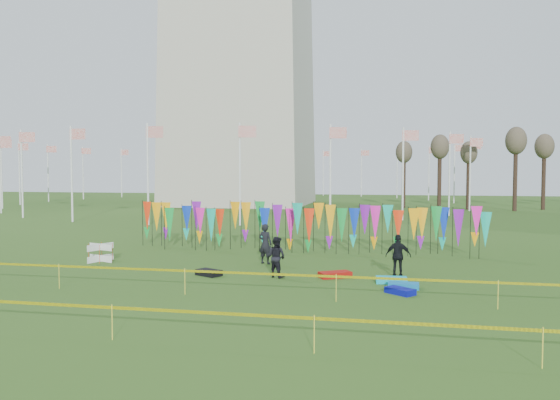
% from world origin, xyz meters
% --- Properties ---
extents(ground, '(160.00, 160.00, 0.00)m').
position_xyz_m(ground, '(0.00, 0.00, 0.00)').
color(ground, '#284A14').
rests_on(ground, ground).
extents(flagpole_ring, '(57.40, 56.16, 8.00)m').
position_xyz_m(flagpole_ring, '(-14.00, 48.00, 4.00)').
color(flagpole_ring, white).
rests_on(flagpole_ring, ground).
extents(banner_row, '(18.64, 0.64, 2.43)m').
position_xyz_m(banner_row, '(0.28, 8.10, 1.55)').
color(banner_row, black).
rests_on(banner_row, ground).
extents(caution_tape_near, '(26.00, 0.02, 0.90)m').
position_xyz_m(caution_tape_near, '(-0.22, -2.61, 0.78)').
color(caution_tape_near, '#FFF905').
rests_on(caution_tape_near, ground).
extents(caution_tape_far, '(26.00, 0.02, 0.90)m').
position_xyz_m(caution_tape_far, '(-0.22, -7.72, 0.78)').
color(caution_tape_far, '#FFF905').
rests_on(caution_tape_far, ground).
extents(box_kite, '(0.78, 0.78, 0.86)m').
position_xyz_m(box_kite, '(-8.49, 3.03, 0.43)').
color(box_kite, red).
rests_on(box_kite, ground).
extents(person_left, '(0.79, 0.67, 1.83)m').
position_xyz_m(person_left, '(-0.84, 4.04, 0.92)').
color(person_left, black).
rests_on(person_left, ground).
extents(person_mid, '(0.93, 0.79, 1.63)m').
position_xyz_m(person_mid, '(0.32, 1.02, 0.81)').
color(person_mid, black).
rests_on(person_mid, ground).
extents(person_right, '(1.02, 0.61, 1.70)m').
position_xyz_m(person_right, '(5.07, 2.06, 0.85)').
color(person_right, black).
rests_on(person_right, ground).
extents(kite_bag_turquoise, '(1.18, 0.65, 0.23)m').
position_xyz_m(kite_bag_turquoise, '(4.81, 0.76, 0.11)').
color(kite_bag_turquoise, '#0DB7D1').
rests_on(kite_bag_turquoise, ground).
extents(kite_bag_blue, '(1.09, 1.03, 0.21)m').
position_xyz_m(kite_bag_blue, '(5.10, -1.05, 0.10)').
color(kite_bag_blue, '#09119F').
rests_on(kite_bag_blue, ground).
extents(kite_bag_red, '(1.38, 1.15, 0.23)m').
position_xyz_m(kite_bag_red, '(2.61, 1.42, 0.12)').
color(kite_bag_red, '#AA110B').
rests_on(kite_bag_red, ground).
extents(kite_bag_black, '(1.18, 1.00, 0.24)m').
position_xyz_m(kite_bag_black, '(-2.44, 0.81, 0.12)').
color(kite_bag_black, black).
rests_on(kite_bag_black, ground).
extents(kite_bag_teal, '(1.10, 0.55, 0.21)m').
position_xyz_m(kite_bag_teal, '(5.23, -0.12, 0.10)').
color(kite_bag_teal, '#0E78C4').
rests_on(kite_bag_teal, ground).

